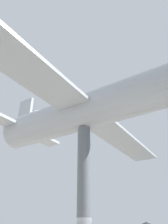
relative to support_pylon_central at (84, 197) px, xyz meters
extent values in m
cylinder|color=slate|center=(0.00, 0.00, 0.00)|extent=(0.62, 0.62, 6.59)
cylinder|color=#B2B7BC|center=(0.00, 0.00, 4.25)|extent=(4.31, 10.70, 1.91)
cube|color=#B2B7BC|center=(0.00, 0.00, 4.25)|extent=(19.34, 6.29, 0.18)
cube|color=#B2B7BC|center=(-1.08, -4.51, 4.39)|extent=(6.29, 2.42, 0.18)
cube|color=#B2B7BC|center=(-1.08, -4.51, 5.51)|extent=(0.43, 1.11, 2.14)
cone|color=#2D2D33|center=(-5.08, 2.02, -0.87)|extent=(1.11, 1.11, 0.24)
camera|label=1|loc=(9.47, 3.35, -1.40)|focal=35.00mm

